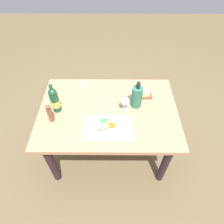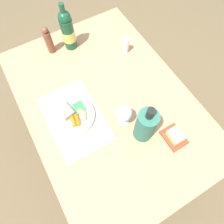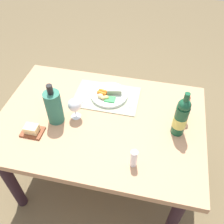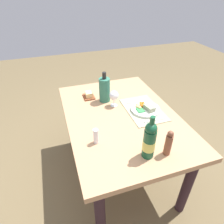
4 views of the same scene
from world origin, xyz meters
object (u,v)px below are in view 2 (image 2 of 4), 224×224
object	(u,v)px
wine_bottle	(68,30)
pepper_mill	(49,40)
salt_shaker	(126,45)
dinner_plate	(72,115)
dining_table	(107,109)
wine_glass	(124,113)
knife	(85,139)
fork	(58,96)
butter_dish	(175,136)
cooler_bottle	(145,125)

from	to	relation	value
wine_bottle	pepper_mill	distance (m)	0.14
salt_shaker	dinner_plate	bearing A→B (deg)	-63.61
salt_shaker	dining_table	bearing A→B (deg)	-47.72
wine_glass	pepper_mill	xyz separation A→B (m)	(-0.66, -0.14, -0.01)
knife	pepper_mill	size ratio (longest dim) A/B	1.06
dining_table	wine_glass	size ratio (longest dim) A/B	8.94
fork	pepper_mill	size ratio (longest dim) A/B	1.03
dinner_plate	butter_dish	bearing A→B (deg)	47.28
knife	butter_dish	size ratio (longest dim) A/B	1.55
dining_table	fork	distance (m)	0.30
dining_table	butter_dish	distance (m)	0.44
dining_table	pepper_mill	xyz separation A→B (m)	(-0.51, -0.13, 0.19)
dining_table	dinner_plate	distance (m)	0.25
dinner_plate	butter_dish	xyz separation A→B (m)	(0.38, 0.41, 0.00)
knife	cooler_bottle	size ratio (longest dim) A/B	0.72
fork	knife	xyz separation A→B (m)	(0.31, 0.02, 0.00)
dinner_plate	wine_bottle	bearing A→B (deg)	155.02
knife	wine_bottle	distance (m)	0.67
wine_bottle	butter_dish	bearing A→B (deg)	12.78
dining_table	salt_shaker	size ratio (longest dim) A/B	11.38
wine_glass	salt_shaker	xyz separation A→B (m)	(-0.41, 0.27, -0.04)
dinner_plate	knife	size ratio (longest dim) A/B	1.25
salt_shaker	cooler_bottle	bearing A→B (deg)	-22.65
fork	wine_glass	world-z (taller)	wine_glass
pepper_mill	salt_shaker	xyz separation A→B (m)	(0.25, 0.41, -0.03)
dinner_plate	pepper_mill	distance (m)	0.51
knife	wine_glass	size ratio (longest dim) A/B	1.38
dinner_plate	knife	world-z (taller)	dinner_plate
knife	salt_shaker	world-z (taller)	salt_shaker
dining_table	wine_glass	distance (m)	0.26
dining_table	butter_dish	world-z (taller)	butter_dish
fork	wine_bottle	world-z (taller)	wine_bottle
fork	butter_dish	distance (m)	0.68
cooler_bottle	pepper_mill	world-z (taller)	cooler_bottle
knife	dining_table	bearing A→B (deg)	124.81
fork	dining_table	bearing A→B (deg)	53.83
pepper_mill	butter_dish	bearing A→B (deg)	20.17
cooler_bottle	dining_table	bearing A→B (deg)	-166.16
dining_table	butter_dish	size ratio (longest dim) A/B	10.08
dinner_plate	salt_shaker	size ratio (longest dim) A/B	2.20
fork	pepper_mill	world-z (taller)	pepper_mill
dinner_plate	salt_shaker	xyz separation A→B (m)	(-0.25, 0.50, 0.04)
fork	salt_shaker	xyz separation A→B (m)	(-0.09, 0.52, 0.05)
wine_glass	dining_table	bearing A→B (deg)	-175.18
butter_dish	pepper_mill	world-z (taller)	pepper_mill
knife	butter_dish	distance (m)	0.47
dining_table	wine_bottle	size ratio (longest dim) A/B	4.23
dining_table	knife	xyz separation A→B (m)	(0.14, -0.21, 0.11)
wine_glass	salt_shaker	size ratio (longest dim) A/B	1.27
dining_table	salt_shaker	xyz separation A→B (m)	(-0.26, 0.28, 0.16)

